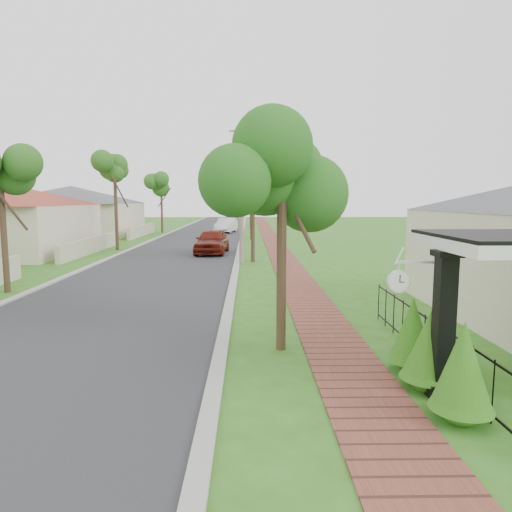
% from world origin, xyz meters
% --- Properties ---
extents(ground, '(160.00, 160.00, 0.00)m').
position_xyz_m(ground, '(0.00, 0.00, 0.00)').
color(ground, '#356017').
rests_on(ground, ground).
extents(road, '(7.00, 120.00, 0.02)m').
position_xyz_m(road, '(-3.00, 20.00, 0.00)').
color(road, '#28282B').
rests_on(road, ground).
extents(kerb_right, '(0.30, 120.00, 0.10)m').
position_xyz_m(kerb_right, '(0.65, 20.00, 0.00)').
color(kerb_right, '#9E9E99').
rests_on(kerb_right, ground).
extents(kerb_left, '(0.30, 120.00, 0.10)m').
position_xyz_m(kerb_left, '(-6.65, 20.00, 0.00)').
color(kerb_left, '#9E9E99').
rests_on(kerb_left, ground).
extents(sidewalk, '(1.50, 120.00, 0.03)m').
position_xyz_m(sidewalk, '(3.25, 20.00, 0.00)').
color(sidewalk, brown).
rests_on(sidewalk, ground).
extents(porch_post, '(0.48, 0.48, 2.52)m').
position_xyz_m(porch_post, '(4.55, -1.00, 1.12)').
color(porch_post, black).
rests_on(porch_post, ground).
extents(picket_fence, '(0.03, 8.02, 1.00)m').
position_xyz_m(picket_fence, '(4.90, -0.00, 0.53)').
color(picket_fence, black).
rests_on(picket_fence, ground).
extents(street_trees, '(10.70, 37.65, 5.89)m').
position_xyz_m(street_trees, '(-2.87, 26.84, 4.54)').
color(street_trees, '#382619').
rests_on(street_trees, ground).
extents(hedge_row, '(0.88, 2.91, 1.66)m').
position_xyz_m(hedge_row, '(4.45, -0.88, 0.71)').
color(hedge_row, '#236614').
rests_on(hedge_row, ground).
extents(far_house_grey, '(15.56, 15.56, 4.60)m').
position_xyz_m(far_house_grey, '(-14.97, 34.00, 2.34)').
color(far_house_grey, beige).
rests_on(far_house_grey, ground).
extents(parked_car_red, '(2.11, 4.64, 1.54)m').
position_xyz_m(parked_car_red, '(-1.00, 19.84, 0.77)').
color(parked_car_red, '#60180E').
rests_on(parked_car_red, ground).
extents(parked_car_white, '(2.30, 4.66, 1.47)m').
position_xyz_m(parked_car_white, '(-1.00, 37.88, 0.73)').
color(parked_car_white, silver).
rests_on(parked_car_white, ground).
extents(near_tree, '(1.92, 1.92, 4.92)m').
position_xyz_m(near_tree, '(1.99, 1.50, 3.91)').
color(near_tree, '#382619').
rests_on(near_tree, ground).
extents(utility_pole, '(1.20, 0.24, 7.17)m').
position_xyz_m(utility_pole, '(0.90, 15.07, 3.64)').
color(utility_pole, gray).
rests_on(utility_pole, ground).
extents(station_clock, '(0.81, 0.13, 0.57)m').
position_xyz_m(station_clock, '(3.92, -0.60, 1.95)').
color(station_clock, white).
rests_on(station_clock, ground).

